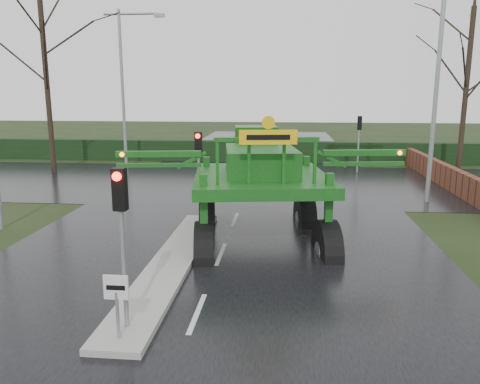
# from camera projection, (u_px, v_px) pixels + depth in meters

# --- Properties ---
(ground) EXTENTS (140.00, 140.00, 0.00)m
(ground) POSITION_uv_depth(u_px,v_px,m) (197.00, 314.00, 10.71)
(ground) COLOR black
(ground) RESTS_ON ground
(road_main) EXTENTS (14.00, 80.00, 0.02)m
(road_main) POSITION_uv_depth(u_px,v_px,m) (240.00, 208.00, 20.44)
(road_main) COLOR black
(road_main) RESTS_ON ground
(road_cross) EXTENTS (80.00, 12.00, 0.02)m
(road_cross) POSITION_uv_depth(u_px,v_px,m) (250.00, 182.00, 26.28)
(road_cross) COLOR black
(road_cross) RESTS_ON ground
(median_island) EXTENTS (1.20, 10.00, 0.16)m
(median_island) POSITION_uv_depth(u_px,v_px,m) (172.00, 262.00, 13.73)
(median_island) COLOR gray
(median_island) RESTS_ON ground
(hedge_row) EXTENTS (44.00, 0.90, 1.50)m
(hedge_row) POSITION_uv_depth(u_px,v_px,m) (258.00, 151.00, 33.91)
(hedge_row) COLOR black
(hedge_row) RESTS_ON ground
(brick_wall) EXTENTS (0.40, 20.00, 1.20)m
(brick_wall) POSITION_uv_depth(u_px,v_px,m) (444.00, 175.00, 25.17)
(brick_wall) COLOR #592D1E
(brick_wall) RESTS_ON ground
(keep_left_sign) EXTENTS (0.50, 0.07, 1.35)m
(keep_left_sign) POSITION_uv_depth(u_px,v_px,m) (117.00, 297.00, 9.15)
(keep_left_sign) COLOR gray
(keep_left_sign) RESTS_ON ground
(traffic_signal_near) EXTENTS (0.26, 0.33, 3.52)m
(traffic_signal_near) POSITION_uv_depth(u_px,v_px,m) (121.00, 214.00, 9.30)
(traffic_signal_near) COLOR gray
(traffic_signal_near) RESTS_ON ground
(traffic_signal_mid) EXTENTS (0.26, 0.33, 3.52)m
(traffic_signal_mid) POSITION_uv_depth(u_px,v_px,m) (199.00, 157.00, 17.58)
(traffic_signal_mid) COLOR gray
(traffic_signal_mid) RESTS_ON ground
(traffic_signal_far) EXTENTS (0.26, 0.33, 3.52)m
(traffic_signal_far) POSITION_uv_depth(u_px,v_px,m) (359.00, 131.00, 29.03)
(traffic_signal_far) COLOR gray
(traffic_signal_far) RESTS_ON ground
(street_light_right) EXTENTS (3.85, 0.30, 10.00)m
(street_light_right) POSITION_uv_depth(u_px,v_px,m) (431.00, 68.00, 20.36)
(street_light_right) COLOR gray
(street_light_right) RESTS_ON ground
(street_light_left_far) EXTENTS (3.85, 0.30, 10.00)m
(street_light_left_far) POSITION_uv_depth(u_px,v_px,m) (127.00, 76.00, 29.69)
(street_light_left_far) COLOR gray
(street_light_left_far) RESTS_ON ground
(tree_left_far) EXTENTS (7.70, 7.70, 13.26)m
(tree_left_far) POSITION_uv_depth(u_px,v_px,m) (44.00, 55.00, 27.90)
(tree_left_far) COLOR black
(tree_left_far) RESTS_ON ground
(tree_right_far) EXTENTS (7.00, 7.00, 12.05)m
(tree_right_far) POSITION_uv_depth(u_px,v_px,m) (468.00, 67.00, 28.56)
(tree_right_far) COLOR black
(tree_right_far) RESTS_ON ground
(crop_sprayer) EXTENTS (9.54, 6.55, 5.37)m
(crop_sprayer) POSITION_uv_depth(u_px,v_px,m) (203.00, 174.00, 14.27)
(crop_sprayer) COLOR black
(crop_sprayer) RESTS_ON ground
(white_sedan) EXTENTS (3.98, 2.09, 1.25)m
(white_sedan) POSITION_uv_depth(u_px,v_px,m) (267.00, 173.00, 29.49)
(white_sedan) COLOR silver
(white_sedan) RESTS_ON ground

